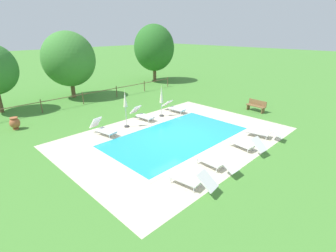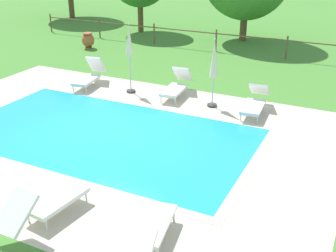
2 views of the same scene
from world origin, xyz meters
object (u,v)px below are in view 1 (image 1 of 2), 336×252
(sun_lounger_south_end, at_px, (247,144))
(patio_umbrella_closed_row_west, at_px, (125,102))
(sun_lounger_north_far, at_px, (142,114))
(sun_lounger_north_end, at_px, (216,162))
(patio_umbrella_closed_row_mid_west, at_px, (161,97))
(wooden_bench_lawn_side, at_px, (256,105))
(sun_lounger_north_near_steps, at_px, (103,128))
(sun_lounger_south_mid, at_px, (263,132))
(sun_lounger_north_mid, at_px, (192,179))
(terracotta_urn_near_fence, at_px, (15,123))
(sun_lounger_south_near_corner, at_px, (174,107))
(tree_west_mid, at_px, (69,59))
(tree_centre, at_px, (154,48))

(sun_lounger_south_end, xyz_separation_m, patio_umbrella_closed_row_west, (-2.37, 7.22, 1.30))
(sun_lounger_north_far, height_order, sun_lounger_north_end, sun_lounger_north_far)
(sun_lounger_north_end, distance_m, patio_umbrella_closed_row_mid_west, 8.00)
(sun_lounger_north_far, distance_m, wooden_bench_lawn_side, 8.86)
(sun_lounger_north_near_steps, relative_size, sun_lounger_south_mid, 0.89)
(sun_lounger_north_mid, relative_size, patio_umbrella_closed_row_west, 0.83)
(sun_lounger_north_far, xyz_separation_m, wooden_bench_lawn_side, (7.50, -4.73, 0.08))
(sun_lounger_south_mid, relative_size, terracotta_urn_near_fence, 2.71)
(sun_lounger_south_near_corner, height_order, patio_umbrella_closed_row_mid_west, patio_umbrella_closed_row_mid_west)
(wooden_bench_lawn_side, height_order, terracotta_urn_near_fence, wooden_bench_lawn_side)
(sun_lounger_north_end, bearing_deg, sun_lounger_north_mid, -175.13)
(terracotta_urn_near_fence, bearing_deg, tree_west_mid, 38.90)
(tree_west_mid, distance_m, tree_centre, 10.74)
(wooden_bench_lawn_side, bearing_deg, patio_umbrella_closed_row_mid_west, 144.23)
(sun_lounger_north_near_steps, xyz_separation_m, sun_lounger_north_far, (3.40, 0.42, -0.01))
(wooden_bench_lawn_side, distance_m, terracotta_urn_near_fence, 16.97)
(patio_umbrella_closed_row_west, relative_size, tree_west_mid, 0.42)
(sun_lounger_south_mid, bearing_deg, patio_umbrella_closed_row_west, 122.73)
(wooden_bench_lawn_side, distance_m, tree_west_mid, 16.55)
(terracotta_urn_near_fence, relative_size, tree_west_mid, 0.13)
(sun_lounger_north_near_steps, distance_m, tree_west_mid, 10.74)
(sun_lounger_north_mid, distance_m, sun_lounger_south_mid, 6.78)
(sun_lounger_north_end, distance_m, terracotta_urn_near_fence, 12.81)
(sun_lounger_north_far, bearing_deg, sun_lounger_north_near_steps, -172.96)
(sun_lounger_north_near_steps, height_order, terracotta_urn_near_fence, sun_lounger_north_near_steps)
(sun_lounger_south_mid, height_order, patio_umbrella_closed_row_mid_west, patio_umbrella_closed_row_mid_west)
(sun_lounger_south_mid, bearing_deg, tree_west_mid, 101.43)
(tree_centre, bearing_deg, sun_lounger_north_near_steps, -142.75)
(tree_west_mid, bearing_deg, terracotta_urn_near_fence, -141.10)
(patio_umbrella_closed_row_west, bearing_deg, sun_lounger_south_end, -71.83)
(sun_lounger_north_near_steps, relative_size, sun_lounger_north_end, 0.92)
(sun_lounger_north_near_steps, height_order, sun_lounger_south_near_corner, sun_lounger_north_near_steps)
(patio_umbrella_closed_row_mid_west, bearing_deg, sun_lounger_north_mid, -126.18)
(tree_west_mid, xyz_separation_m, tree_centre, (10.72, 0.49, 0.45))
(tree_west_mid, height_order, tree_centre, tree_centre)
(sun_lounger_south_near_corner, height_order, tree_centre, tree_centre)
(patio_umbrella_closed_row_mid_west, bearing_deg, terracotta_urn_near_fence, 150.56)
(sun_lounger_south_end, relative_size, wooden_bench_lawn_side, 1.31)
(sun_lounger_north_near_steps, distance_m, wooden_bench_lawn_side, 11.71)
(sun_lounger_north_near_steps, height_order, sun_lounger_north_end, sun_lounger_north_near_steps)
(sun_lounger_south_end, bearing_deg, sun_lounger_north_near_steps, 119.96)
(sun_lounger_north_mid, bearing_deg, patio_umbrella_closed_row_mid_west, 53.82)
(sun_lounger_south_mid, bearing_deg, wooden_bench_lawn_side, 30.87)
(sun_lounger_north_far, distance_m, sun_lounger_south_mid, 8.01)
(patio_umbrella_closed_row_west, relative_size, patio_umbrella_closed_row_mid_west, 1.08)
(sun_lounger_north_near_steps, relative_size, terracotta_urn_near_fence, 2.43)
(patio_umbrella_closed_row_west, relative_size, terracotta_urn_near_fence, 3.12)
(sun_lounger_north_far, bearing_deg, sun_lounger_south_near_corner, -6.60)
(sun_lounger_south_near_corner, xyz_separation_m, sun_lounger_south_end, (-2.14, -7.26, 0.01))
(patio_umbrella_closed_row_mid_west, bearing_deg, sun_lounger_south_end, -95.94)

